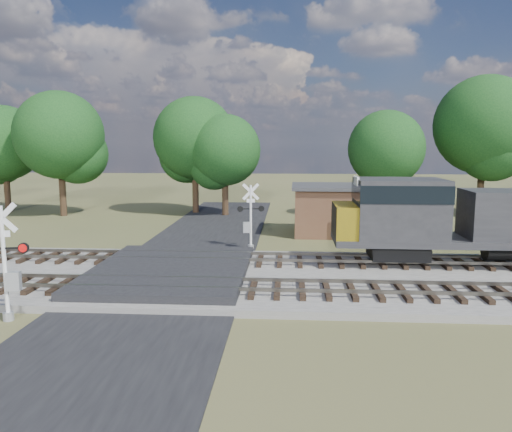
{
  "coord_description": "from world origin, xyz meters",
  "views": [
    {
      "loc": [
        5.42,
        -21.62,
        6.27
      ],
      "look_at": [
        3.86,
        2.0,
        2.78
      ],
      "focal_mm": 35.0,
      "sensor_mm": 36.0,
      "label": 1
    }
  ],
  "objects": [
    {
      "name": "ground",
      "position": [
        0.0,
        0.0,
        0.0
      ],
      "size": [
        160.0,
        160.0,
        0.0
      ],
      "primitive_type": "plane",
      "color": "#434826",
      "rests_on": "ground"
    },
    {
      "name": "ballast_bed",
      "position": [
        10.0,
        0.5,
        0.15
      ],
      "size": [
        140.0,
        10.0,
        0.3
      ],
      "primitive_type": "cube",
      "color": "gray",
      "rests_on": "ground"
    },
    {
      "name": "road",
      "position": [
        0.0,
        0.0,
        0.04
      ],
      "size": [
        7.0,
        60.0,
        0.08
      ],
      "primitive_type": "cube",
      "color": "black",
      "rests_on": "ground"
    },
    {
      "name": "crossing_panel",
      "position": [
        0.0,
        0.5,
        0.32
      ],
      "size": [
        7.0,
        9.0,
        0.62
      ],
      "primitive_type": "cube",
      "color": "#262628",
      "rests_on": "ground"
    },
    {
      "name": "track_near",
      "position": [
        3.12,
        -2.0,
        0.41
      ],
      "size": [
        140.0,
        2.6,
        0.33
      ],
      "color": "black",
      "rests_on": "ballast_bed"
    },
    {
      "name": "track_far",
      "position": [
        3.12,
        3.0,
        0.41
      ],
      "size": [
        140.0,
        2.6,
        0.33
      ],
      "color": "black",
      "rests_on": "ballast_bed"
    },
    {
      "name": "crossing_signal_near",
      "position": [
        -4.41,
        -5.22,
        1.76
      ],
      "size": [
        1.7,
        0.46,
        4.24
      ],
      "rotation": [
        0.0,
        0.0,
        0.19
      ],
      "color": "silver",
      "rests_on": "ground"
    },
    {
      "name": "crossing_signal_far",
      "position": [
        3.12,
        7.18,
        1.64
      ],
      "size": [
        1.58,
        0.42,
        3.94
      ],
      "rotation": [
        0.0,
        0.0,
        3.33
      ],
      "color": "silver",
      "rests_on": "ground"
    },
    {
      "name": "equipment_shed",
      "position": [
        8.13,
        12.72,
        1.72
      ],
      "size": [
        5.06,
        5.06,
        3.4
      ],
      "rotation": [
        0.0,
        0.0,
        -0.02
      ],
      "color": "#4F3121",
      "rests_on": "ground"
    },
    {
      "name": "treeline",
      "position": [
        9.09,
        21.0,
        6.52
      ],
      "size": [
        80.5,
        10.81,
        11.88
      ],
      "color": "black",
      "rests_on": "ground"
    }
  ]
}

